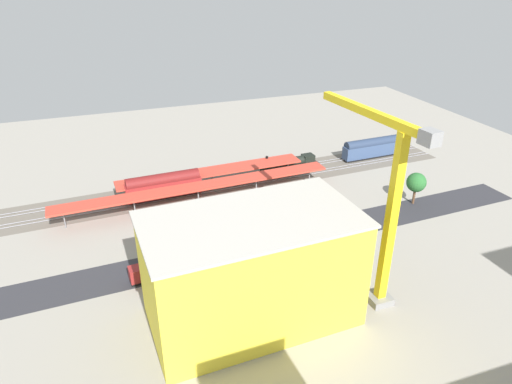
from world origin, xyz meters
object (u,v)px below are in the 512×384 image
at_px(parked_car_3, 233,256).
at_px(street_tree_0, 416,183).
at_px(parked_car_2, 274,250).
at_px(platform_canopy_far, 212,171).
at_px(platform_canopy_near, 198,187).
at_px(freight_coach_far, 163,185).
at_px(construction_building, 252,271).
at_px(tower_crane, 385,198).
at_px(box_truck_0, 155,270).
at_px(street_tree_1, 254,212).
at_px(box_truck_1, 212,261).
at_px(street_tree_3, 291,202).
at_px(parked_car_0, 343,235).
at_px(street_tree_2, 183,220).
at_px(box_truck_2, 267,248).
at_px(locomotive, 291,164).
at_px(passenger_coach, 372,148).
at_px(traffic_light, 143,235).
at_px(parked_car_1, 309,240).

distance_m(parked_car_3, street_tree_0, 46.71).
bearing_deg(parked_car_2, platform_canopy_far, -83.84).
relative_size(platform_canopy_near, freight_coach_far, 3.61).
height_order(construction_building, tower_crane, tower_crane).
distance_m(box_truck_0, street_tree_1, 23.20).
height_order(tower_crane, box_truck_1, tower_crane).
xyz_separation_m(street_tree_0, street_tree_3, (30.17, -1.70, -0.30)).
relative_size(parked_car_0, box_truck_1, 0.48).
bearing_deg(parked_car_3, construction_building, 83.32).
distance_m(platform_canopy_far, street_tree_0, 48.10).
distance_m(construction_building, box_truck_1, 15.86).
distance_m(parked_car_2, street_tree_2, 18.38).
height_order(parked_car_3, box_truck_0, box_truck_0).
relative_size(freight_coach_far, box_truck_2, 1.86).
bearing_deg(locomotive, street_tree_3, 66.27).
distance_m(box_truck_0, street_tree_0, 61.02).
bearing_deg(tower_crane, street_tree_0, -137.43).
height_order(parked_car_3, street_tree_1, street_tree_1).
bearing_deg(tower_crane, passenger_coach, -122.52).
relative_size(platform_canopy_far, street_tree_1, 6.31).
distance_m(locomotive, box_truck_2, 41.35).
bearing_deg(street_tree_3, box_truck_2, 46.69).
relative_size(platform_canopy_near, street_tree_3, 8.05).
height_order(platform_canopy_near, tower_crane, tower_crane).
height_order(platform_canopy_far, locomotive, locomotive).
bearing_deg(traffic_light, street_tree_0, 179.25).
bearing_deg(parked_car_1, box_truck_1, 5.32).
relative_size(freight_coach_far, parked_car_2, 4.12).
bearing_deg(box_truck_1, street_tree_1, -140.77).
bearing_deg(parked_car_1, street_tree_0, -166.85).
bearing_deg(street_tree_3, parked_car_2, 51.19).
distance_m(construction_building, street_tree_3, 30.49).
bearing_deg(box_truck_2, construction_building, 60.92).
bearing_deg(box_truck_0, platform_canopy_near, -119.05).
distance_m(platform_canopy_near, parked_car_0, 34.47).
height_order(locomotive, street_tree_0, street_tree_0).
height_order(parked_car_0, parked_car_1, parked_car_0).
xyz_separation_m(platform_canopy_far, street_tree_1, (-2.42, 24.01, 0.57)).
distance_m(locomotive, street_tree_0, 33.54).
bearing_deg(locomotive, construction_building, 60.20).
bearing_deg(parked_car_1, street_tree_3, -89.78).
relative_size(box_truck_1, street_tree_1, 1.24).
distance_m(box_truck_1, street_tree_2, 10.71).
bearing_deg(street_tree_0, street_tree_3, -3.23).
bearing_deg(box_truck_1, passenger_coach, -147.29).
xyz_separation_m(freight_coach_far, parked_car_3, (-7.77, 29.75, -2.56)).
height_order(parked_car_2, parked_car_3, parked_car_2).
height_order(platform_canopy_far, parked_car_2, platform_canopy_far).
bearing_deg(construction_building, box_truck_0, -52.37).
height_order(freight_coach_far, parked_car_3, freight_coach_far).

